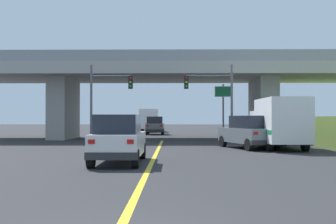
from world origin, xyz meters
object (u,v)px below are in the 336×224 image
(suv_lead, at_px, (119,139))
(traffic_signal_farside, at_px, (105,94))
(suv_crossing, at_px, (248,132))
(sedan_oncoming, at_px, (155,125))
(box_truck, at_px, (279,123))
(highway_sign, at_px, (223,100))
(semi_truck_distant, at_px, (149,120))
(traffic_signal_nearside, at_px, (216,94))

(suv_lead, distance_m, traffic_signal_farside, 14.34)
(suv_crossing, xyz_separation_m, sedan_oncoming, (-6.67, 21.44, -0.00))
(suv_lead, relative_size, suv_crossing, 0.92)
(box_truck, xyz_separation_m, highway_sign, (-2.25, 9.35, 1.78))
(sedan_oncoming, bearing_deg, highway_sign, -62.99)
(suv_crossing, xyz_separation_m, semi_truck_distant, (-7.87, 30.71, 0.57))
(sedan_oncoming, bearing_deg, suv_crossing, -72.72)
(traffic_signal_nearside, height_order, highway_sign, traffic_signal_nearside)
(suv_lead, relative_size, traffic_signal_farside, 0.81)
(box_truck, bearing_deg, traffic_signal_nearside, 121.73)
(semi_truck_distant, bearing_deg, suv_lead, -88.53)
(suv_lead, xyz_separation_m, semi_truck_distant, (-1.00, 39.06, 0.57))
(suv_lead, bearing_deg, traffic_signal_farside, 101.67)
(traffic_signal_farside, bearing_deg, traffic_signal_nearside, -1.83)
(traffic_signal_farside, bearing_deg, suv_lead, -78.33)
(sedan_oncoming, xyz_separation_m, traffic_signal_nearside, (5.19, -16.25, 2.65))
(box_truck, bearing_deg, traffic_signal_farside, 154.15)
(traffic_signal_nearside, bearing_deg, sedan_oncoming, 107.72)
(box_truck, height_order, traffic_signal_nearside, traffic_signal_nearside)
(suv_lead, xyz_separation_m, highway_sign, (6.43, 17.57, 2.37))
(box_truck, distance_m, traffic_signal_nearside, 6.59)
(box_truck, bearing_deg, highway_sign, 103.53)
(traffic_signal_nearside, relative_size, highway_sign, 1.24)
(highway_sign, relative_size, semi_truck_distant, 0.72)
(box_truck, xyz_separation_m, sedan_oncoming, (-8.48, 21.57, -0.59))
(semi_truck_distant, bearing_deg, sedan_oncoming, -82.66)
(suv_crossing, distance_m, traffic_signal_nearside, 6.01)
(traffic_signal_nearside, distance_m, highway_sign, 4.17)
(suv_crossing, distance_m, traffic_signal_farside, 11.45)
(traffic_signal_farside, xyz_separation_m, highway_sign, (9.28, 3.76, -0.27))
(semi_truck_distant, bearing_deg, traffic_signal_nearside, -75.95)
(highway_sign, height_order, semi_truck_distant, highway_sign)
(sedan_oncoming, relative_size, traffic_signal_nearside, 0.75)
(suv_crossing, relative_size, traffic_signal_nearside, 0.88)
(traffic_signal_farside, relative_size, highway_sign, 1.25)
(suv_crossing, distance_m, semi_truck_distant, 31.71)
(sedan_oncoming, xyz_separation_m, traffic_signal_farside, (-3.05, -15.99, 2.65))
(suv_crossing, height_order, highway_sign, highway_sign)
(traffic_signal_nearside, relative_size, traffic_signal_farside, 0.99)
(box_truck, relative_size, highway_sign, 1.46)
(semi_truck_distant, bearing_deg, traffic_signal_farside, -94.19)
(suv_lead, height_order, traffic_signal_farside, traffic_signal_farside)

